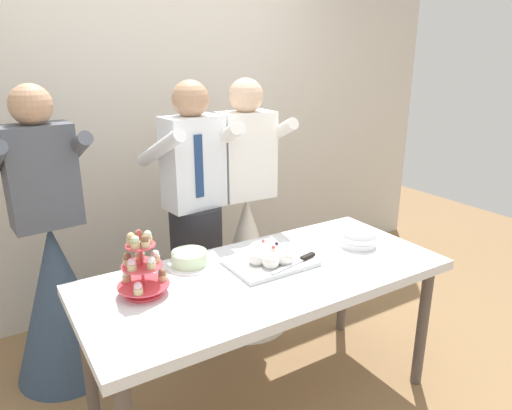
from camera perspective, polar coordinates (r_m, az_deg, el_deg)
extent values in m
plane|color=olive|center=(2.73, 1.19, -22.96)|extent=(8.00, 8.00, 0.00)
cube|color=beige|center=(3.40, -12.55, 11.87)|extent=(5.20, 0.10, 2.90)
cube|color=silver|center=(2.31, 1.31, -8.80)|extent=(1.80, 0.80, 0.05)
cylinder|color=#564C47|center=(2.80, 19.73, -13.88)|extent=(0.06, 0.06, 0.72)
cylinder|color=#564C47|center=(2.51, -19.86, -17.89)|extent=(0.06, 0.06, 0.72)
cylinder|color=#564C47|center=(3.17, 10.67, -9.12)|extent=(0.06, 0.06, 0.72)
cylinder|color=#D83F4C|center=(2.16, -13.55, -10.42)|extent=(0.17, 0.17, 0.01)
cylinder|color=#D83F4C|center=(2.10, -13.85, -6.90)|extent=(0.01, 0.01, 0.31)
cylinder|color=#D83F4C|center=(2.15, -13.63, -9.50)|extent=(0.23, 0.23, 0.01)
cylinder|color=#D1B784|center=(2.16, -11.40, -8.69)|extent=(0.04, 0.04, 0.03)
sphere|color=brown|center=(2.15, -11.44, -8.12)|extent=(0.04, 0.04, 0.04)
cylinder|color=#D1B784|center=(2.19, -15.57, -8.64)|extent=(0.04, 0.04, 0.03)
sphere|color=beige|center=(2.18, -15.62, -8.08)|extent=(0.04, 0.04, 0.04)
cylinder|color=#D1B784|center=(2.06, -14.24, -10.19)|extent=(0.04, 0.04, 0.03)
sphere|color=#EAB7C6|center=(2.05, -14.29, -9.60)|extent=(0.04, 0.04, 0.04)
cylinder|color=#D83F4C|center=(2.10, -13.82, -7.20)|extent=(0.18, 0.18, 0.01)
cylinder|color=#D1B784|center=(2.11, -12.23, -6.48)|extent=(0.04, 0.04, 0.03)
sphere|color=white|center=(2.10, -12.27, -5.89)|extent=(0.04, 0.04, 0.04)
cylinder|color=#D1B784|center=(2.15, -14.03, -6.12)|extent=(0.04, 0.04, 0.03)
sphere|color=beige|center=(2.14, -14.08, -5.53)|extent=(0.04, 0.04, 0.04)
cylinder|color=#D1B784|center=(2.11, -15.49, -6.72)|extent=(0.04, 0.04, 0.03)
sphere|color=brown|center=(2.10, -15.54, -6.13)|extent=(0.04, 0.04, 0.04)
cylinder|color=#D1B784|center=(2.06, -14.98, -7.40)|extent=(0.04, 0.04, 0.03)
sphere|color=#EAB7C6|center=(2.05, -15.04, -6.80)|extent=(0.04, 0.04, 0.04)
cylinder|color=#D1B784|center=(2.05, -12.72, -7.25)|extent=(0.04, 0.04, 0.03)
sphere|color=white|center=(2.04, -12.76, -6.64)|extent=(0.04, 0.04, 0.04)
cylinder|color=#D83F4C|center=(2.07, -14.02, -4.82)|extent=(0.13, 0.13, 0.01)
cylinder|color=#D1B784|center=(2.07, -13.13, -4.15)|extent=(0.04, 0.04, 0.03)
sphere|color=beige|center=(2.07, -13.18, -3.54)|extent=(0.04, 0.04, 0.04)
cylinder|color=#D1B784|center=(2.09, -14.19, -4.02)|extent=(0.04, 0.04, 0.03)
sphere|color=brown|center=(2.09, -14.24, -3.41)|extent=(0.04, 0.04, 0.04)
cylinder|color=#D1B784|center=(2.07, -15.05, -4.37)|extent=(0.04, 0.04, 0.03)
sphere|color=#D6B27A|center=(2.06, -15.10, -3.75)|extent=(0.04, 0.04, 0.04)
cylinder|color=#D1B784|center=(2.03, -14.56, -4.76)|extent=(0.04, 0.04, 0.03)
sphere|color=beige|center=(2.02, -14.62, -4.14)|extent=(0.04, 0.04, 0.04)
cylinder|color=#D1B784|center=(2.03, -13.42, -4.65)|extent=(0.04, 0.04, 0.03)
sphere|color=brown|center=(2.02, -13.47, -4.03)|extent=(0.04, 0.04, 0.04)
cube|color=silver|center=(2.38, 1.74, -7.03)|extent=(0.42, 0.31, 0.02)
sphere|color=white|center=(2.39, 2.81, -5.82)|extent=(0.09, 0.09, 0.09)
sphere|color=white|center=(2.40, 1.68, -5.70)|extent=(0.08, 0.08, 0.08)
sphere|color=white|center=(2.39, 0.41, -5.89)|extent=(0.08, 0.08, 0.08)
sphere|color=white|center=(2.32, 0.14, -6.54)|extent=(0.08, 0.08, 0.08)
sphere|color=white|center=(2.28, 1.88, -6.92)|extent=(0.09, 0.09, 0.09)
sphere|color=white|center=(2.33, 3.54, -6.42)|extent=(0.09, 0.09, 0.09)
sphere|color=white|center=(2.35, 1.75, -5.77)|extent=(0.11, 0.11, 0.11)
sphere|color=#2D1938|center=(2.33, 2.54, -4.76)|extent=(0.02, 0.02, 0.02)
sphere|color=#B21923|center=(2.31, 1.69, -5.34)|extent=(0.02, 0.02, 0.02)
sphere|color=#2D1938|center=(2.34, 2.10, -4.97)|extent=(0.02, 0.02, 0.02)
sphere|color=#DB474C|center=(2.38, 0.89, -4.46)|extent=(0.02, 0.02, 0.02)
sphere|color=#DB474C|center=(2.29, 2.14, -5.21)|extent=(0.02, 0.02, 0.02)
sphere|color=#2D1938|center=(2.34, 1.75, -4.92)|extent=(0.02, 0.02, 0.02)
cube|color=silver|center=(2.30, 3.97, -7.52)|extent=(0.23, 0.07, 0.00)
cube|color=black|center=(2.40, 6.37, -6.27)|extent=(0.09, 0.05, 0.02)
cylinder|color=white|center=(2.66, 12.35, -4.75)|extent=(0.19, 0.19, 0.01)
cylinder|color=white|center=(2.66, 12.39, -4.55)|extent=(0.19, 0.19, 0.01)
cylinder|color=white|center=(2.65, 12.47, -4.33)|extent=(0.19, 0.19, 0.01)
cylinder|color=white|center=(2.65, 12.50, -4.08)|extent=(0.19, 0.19, 0.01)
cylinder|color=white|center=(2.65, 12.54, -3.87)|extent=(0.19, 0.19, 0.01)
cylinder|color=white|center=(2.64, 12.48, -3.68)|extent=(0.19, 0.19, 0.01)
cylinder|color=white|center=(2.64, 12.52, -3.42)|extent=(0.19, 0.19, 0.01)
cylinder|color=white|center=(2.64, 12.56, -3.18)|extent=(0.19, 0.19, 0.01)
cylinder|color=white|center=(2.39, -8.15, -7.29)|extent=(0.24, 0.24, 0.01)
cylinder|color=beige|center=(2.37, -8.19, -6.44)|extent=(0.18, 0.18, 0.07)
cylinder|color=#232328|center=(2.99, -7.13, -8.61)|extent=(0.32, 0.32, 0.92)
cube|color=white|center=(2.74, -7.72, 5.17)|extent=(0.36, 0.24, 0.54)
sphere|color=tan|center=(2.68, -8.06, 12.78)|extent=(0.21, 0.21, 0.21)
cylinder|color=white|center=(2.62, -11.68, 6.79)|extent=(0.13, 0.49, 0.28)
cylinder|color=white|center=(2.81, -4.75, 7.85)|extent=(0.13, 0.49, 0.28)
cube|color=navy|center=(2.64, -7.02, 4.71)|extent=(0.05, 0.02, 0.36)
cone|color=white|center=(3.15, -1.11, -7.00)|extent=(0.56, 0.56, 0.92)
cube|color=white|center=(2.91, -1.20, 6.11)|extent=(0.35, 0.21, 0.54)
sphere|color=beige|center=(2.86, -1.24, 13.27)|extent=(0.21, 0.21, 0.21)
cylinder|color=white|center=(2.81, -4.57, 7.85)|extent=(0.09, 0.49, 0.28)
cylinder|color=white|center=(2.99, 2.10, 8.52)|extent=(0.09, 0.49, 0.28)
cone|color=#334760|center=(2.91, -22.93, -10.83)|extent=(0.56, 0.56, 0.92)
cube|color=#4C515B|center=(2.65, -24.84, 3.19)|extent=(0.36, 0.23, 0.54)
sphere|color=tan|center=(2.59, -25.92, 10.99)|extent=(0.21, 0.21, 0.21)
cylinder|color=#4C515B|center=(2.67, -21.41, 6.11)|extent=(0.12, 0.49, 0.28)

